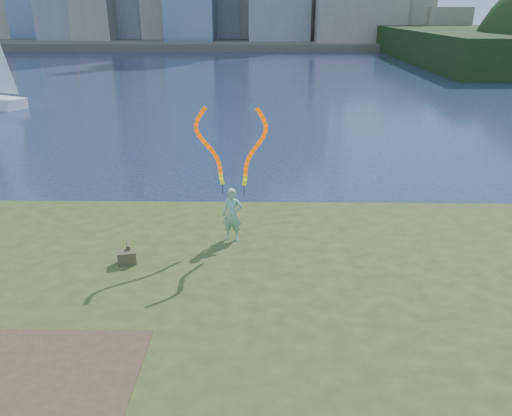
{
  "coord_description": "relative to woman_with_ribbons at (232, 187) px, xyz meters",
  "views": [
    {
      "loc": [
        1.5,
        -9.64,
        6.53
      ],
      "look_at": [
        1.31,
        1.0,
        2.28
      ],
      "focal_mm": 35.0,
      "sensor_mm": 36.0,
      "label": 1
    }
  ],
  "objects": [
    {
      "name": "ground",
      "position": [
        -0.68,
        -2.46,
        -2.26
      ],
      "size": [
        320.0,
        320.0,
        0.0
      ],
      "primitive_type": "plane",
      "color": "#1A2741",
      "rests_on": "ground"
    },
    {
      "name": "grassy_knoll",
      "position": [
        -0.68,
        -4.75,
        -1.92
      ],
      "size": [
        20.0,
        18.0,
        0.8
      ],
      "color": "#364518",
      "rests_on": "ground"
    },
    {
      "name": "far_shore",
      "position": [
        -0.68,
        92.54,
        -1.66
      ],
      "size": [
        320.0,
        40.0,
        1.2
      ],
      "primitive_type": "cube",
      "color": "#4F4A3A",
      "rests_on": "ground"
    },
    {
      "name": "canvas_bag",
      "position": [
        -2.48,
        -1.41,
        -1.29
      ],
      "size": [
        0.5,
        0.56,
        0.42
      ],
      "rotation": [
        0.0,
        0.0,
        0.26
      ],
      "color": "#443E22",
      "rests_on": "grassy_knoll"
    },
    {
      "name": "woman_with_ribbons",
      "position": [
        0.0,
        0.0,
        0.0
      ],
      "size": [
        1.95,
        0.47,
        3.83
      ],
      "rotation": [
        0.0,
        0.0,
        -0.16
      ],
      "color": "#1A7D3B",
      "rests_on": "grassy_knoll"
    },
    {
      "name": "dirt_patch",
      "position": [
        -2.88,
        -5.66,
        -1.45
      ],
      "size": [
        3.2,
        3.0,
        0.02
      ],
      "primitive_type": "cube",
      "color": "#47331E",
      "rests_on": "grassy_knoll"
    }
  ]
}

